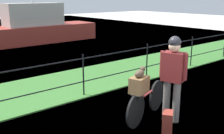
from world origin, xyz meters
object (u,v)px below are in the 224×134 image
Objects in this scene: cyclist_person at (173,72)px; backpack_on_paving at (167,122)px; wooden_crate at (139,85)px; mooring_bollard at (181,70)px; moored_boat_mid at (34,28)px; bicycle_main at (146,102)px; terrier_dog at (140,73)px.

cyclist_person reaches higher than backpack_on_paving.
wooden_crate is 0.91× the size of mooring_bollard.
mooring_bollard is at bearing -4.26° from backpack_on_paving.
moored_boat_mid is at bearing 79.46° from cyclist_person.
backpack_on_paving is 0.98× the size of mooring_bollard.
wooden_crate is at bearing -104.12° from moored_boat_mid.
cyclist_person is 10.74m from moored_boat_mid.
bicycle_main is at bearing 17.43° from wooden_crate.
moored_boat_mid reaches higher than bicycle_main.
cyclist_person is 4.21× the size of backpack_on_paving.
bicycle_main is 4.80× the size of terrier_dog.
terrier_dog is 0.79× the size of mooring_bollard.
cyclist_person reaches higher than terrier_dog.
terrier_dog is at bearing 68.59° from backpack_on_paving.
cyclist_person reaches higher than bicycle_main.
bicycle_main is 4.15× the size of wooden_crate.
moored_boat_mid is (2.58, 10.27, -0.06)m from wooden_crate.
mooring_bollard is (3.16, 2.02, 0.00)m from backpack_on_paving.
cyclist_person is at bearing -100.54° from moored_boat_mid.
terrier_dog reaches higher than mooring_bollard.
cyclist_person is at bearing -4.96° from backpack_on_paving.
cyclist_person is (0.60, -0.28, -0.03)m from terrier_dog.
terrier_dog is 0.19× the size of cyclist_person.
moored_boat_mid is (2.26, 10.17, 0.40)m from bicycle_main.
mooring_bollard is at bearing 32.71° from cyclist_person.
mooring_bollard is 8.85m from moored_boat_mid.
moored_boat_mid reaches higher than backpack_on_paving.
wooden_crate is at bearing 155.98° from cyclist_person.
terrier_dog is at bearing 17.43° from wooden_crate.
terrier_dog reaches higher than backpack_on_paving.
wooden_crate is 0.06× the size of moored_boat_mid.
moored_boat_mid is at bearing 77.49° from bicycle_main.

